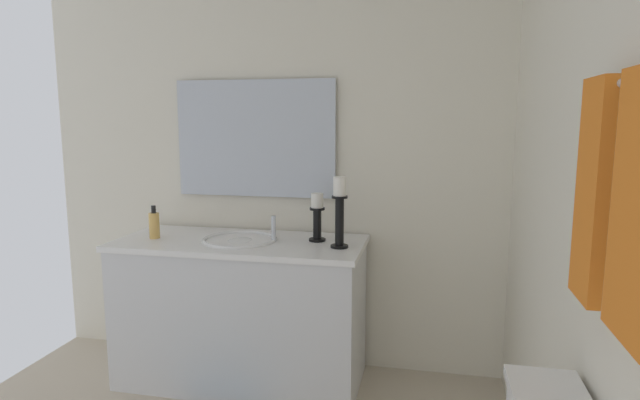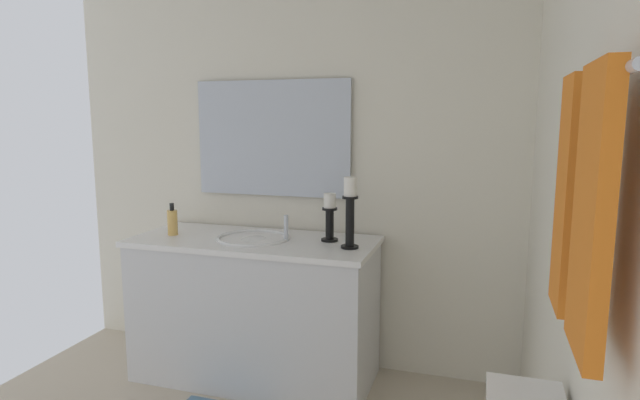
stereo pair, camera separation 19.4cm
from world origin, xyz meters
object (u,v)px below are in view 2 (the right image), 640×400
(vanity_cabinet, at_px, (255,308))
(mirror, at_px, (272,139))
(candle_holder_short, at_px, (330,216))
(soap_bottle, at_px, (172,222))
(sink_basin, at_px, (254,246))
(towel_center, at_px, (592,212))
(candle_holder_tall, at_px, (350,210))
(towel_near_vanity, at_px, (568,194))
(towel_bar, at_px, (598,79))

(vanity_cabinet, distance_m, mirror, 0.97)
(vanity_cabinet, xyz_separation_m, mirror, (-0.28, 0.00, 0.93))
(candle_holder_short, height_order, soap_bottle, candle_holder_short)
(sink_basin, xyz_separation_m, mirror, (-0.28, -0.00, 0.57))
(vanity_cabinet, relative_size, sink_basin, 3.33)
(vanity_cabinet, bearing_deg, mirror, 179.99)
(towel_center, bearing_deg, vanity_cabinet, -139.19)
(sink_basin, height_order, candle_holder_tall, candle_holder_tall)
(mirror, height_order, soap_bottle, mirror)
(towel_near_vanity, bearing_deg, towel_center, 0.00)
(towel_center, bearing_deg, soap_bottle, -129.81)
(candle_holder_short, xyz_separation_m, soap_bottle, (0.12, -0.88, -0.06))
(mirror, relative_size, towel_near_vanity, 1.81)
(towel_bar, distance_m, towel_center, 0.27)
(soap_bottle, bearing_deg, vanity_cabinet, 95.70)
(sink_basin, distance_m, towel_near_vanity, 1.94)
(sink_basin, height_order, soap_bottle, soap_bottle)
(candle_holder_short, relative_size, towel_bar, 0.45)
(sink_basin, relative_size, candle_holder_short, 1.57)
(towel_center, bearing_deg, mirror, -143.76)
(mirror, distance_m, candle_holder_short, 0.61)
(towel_bar, bearing_deg, towel_near_vanity, -172.79)
(sink_basin, distance_m, candle_holder_short, 0.45)
(candle_holder_short, xyz_separation_m, towel_bar, (1.50, 0.97, 0.58))
(towel_near_vanity, distance_m, towel_center, 0.28)
(towel_near_vanity, bearing_deg, sink_basin, -133.51)
(vanity_cabinet, bearing_deg, candle_holder_tall, 85.33)
(soap_bottle, relative_size, towel_center, 0.36)
(mirror, xyz_separation_m, candle_holder_short, (0.21, 0.41, -0.40))
(candle_holder_short, height_order, towel_bar, towel_bar)
(vanity_cabinet, relative_size, towel_center, 2.67)
(soap_bottle, relative_size, towel_bar, 0.32)
(sink_basin, bearing_deg, soap_bottle, -84.31)
(soap_bottle, bearing_deg, candle_holder_short, 97.85)
(sink_basin, xyz_separation_m, towel_bar, (1.43, 1.37, 0.75))
(soap_bottle, bearing_deg, towel_bar, 53.19)
(vanity_cabinet, bearing_deg, soap_bottle, -84.30)
(vanity_cabinet, relative_size, candle_holder_tall, 3.72)
(vanity_cabinet, xyz_separation_m, sink_basin, (0.00, 0.00, 0.36))
(towel_bar, bearing_deg, candle_holder_short, -147.28)
(towel_near_vanity, xyz_separation_m, towel_center, (0.28, 0.00, 0.01))
(vanity_cabinet, distance_m, soap_bottle, 0.67)
(sink_basin, xyz_separation_m, candle_holder_tall, (0.04, 0.55, 0.23))
(vanity_cabinet, height_order, mirror, mirror)
(sink_basin, bearing_deg, towel_center, 40.78)
(sink_basin, xyz_separation_m, towel_center, (1.57, 1.36, 0.52))
(candle_holder_short, relative_size, soap_bottle, 1.42)
(sink_basin, bearing_deg, vanity_cabinet, -90.00)
(candle_holder_tall, height_order, towel_near_vanity, towel_near_vanity)
(candle_holder_short, bearing_deg, vanity_cabinet, -79.69)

